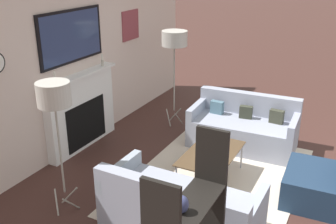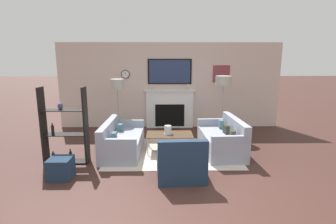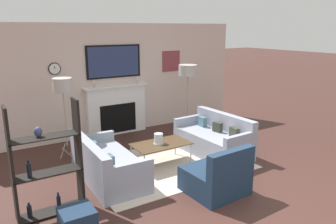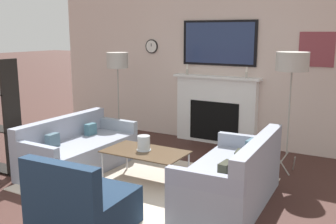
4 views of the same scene
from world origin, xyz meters
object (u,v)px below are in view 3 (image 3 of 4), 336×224
at_px(hurricane_candle, 159,139).
at_px(floor_lamp_left, 63,86).
at_px(floor_lamp_right, 188,71).
at_px(armchair, 217,178).
at_px(couch_left, 107,165).
at_px(shelf_unit, 46,164).
at_px(ottoman, 78,224).
at_px(coffee_table, 161,145).
at_px(couch_right, 214,140).

distance_m(hurricane_candle, floor_lamp_left, 2.14).
bearing_deg(floor_lamp_right, armchair, -116.34).
height_order(couch_left, floor_lamp_left, floor_lamp_left).
bearing_deg(floor_lamp_right, shelf_unit, -152.21).
distance_m(armchair, ottoman, 2.24).
bearing_deg(coffee_table, couch_right, -3.18).
xyz_separation_m(shelf_unit, ottoman, (0.17, -0.76, -0.56)).
height_order(couch_right, floor_lamp_left, floor_lamp_left).
bearing_deg(coffee_table, hurricane_candle, 146.85).
height_order(floor_lamp_left, floor_lamp_right, floor_lamp_right).
bearing_deg(armchair, coffee_table, 96.94).
relative_size(couch_right, coffee_table, 1.55).
relative_size(shelf_unit, ottoman, 3.96).
relative_size(hurricane_candle, shelf_unit, 0.12).
xyz_separation_m(floor_lamp_left, floor_lamp_right, (2.99, 0.00, 0.09)).
bearing_deg(floor_lamp_right, coffee_table, -139.31).
bearing_deg(floor_lamp_right, couch_right, -101.74).
height_order(couch_left, couch_right, couch_right).
relative_size(couch_left, couch_right, 1.04).
bearing_deg(couch_right, coffee_table, 176.82).
bearing_deg(floor_lamp_left, coffee_table, -42.93).
bearing_deg(armchair, couch_right, 51.75).
bearing_deg(armchair, shelf_unit, 161.89).
bearing_deg(hurricane_candle, coffee_table, -33.15).
bearing_deg(couch_left, armchair, -46.20).
bearing_deg(floor_lamp_left, ottoman, -102.87).
bearing_deg(shelf_unit, floor_lamp_right, 27.79).
xyz_separation_m(armchair, coffee_table, (-0.18, 1.45, 0.14)).
bearing_deg(shelf_unit, couch_right, 9.57).
xyz_separation_m(couch_right, hurricane_candle, (-1.30, 0.10, 0.22)).
xyz_separation_m(floor_lamp_left, shelf_unit, (-0.80, -2.00, -0.73)).
bearing_deg(floor_lamp_left, armchair, -59.91).
relative_size(coffee_table, hurricane_candle, 5.48).
bearing_deg(coffee_table, shelf_unit, -163.54).
relative_size(armchair, hurricane_candle, 4.55).
bearing_deg(ottoman, shelf_unit, 102.37).
xyz_separation_m(couch_left, coffee_table, (1.14, 0.07, 0.13)).
bearing_deg(couch_left, floor_lamp_left, 101.78).
xyz_separation_m(couch_right, shelf_unit, (-3.50, -0.59, 0.46)).
bearing_deg(armchair, hurricane_candle, 98.35).
xyz_separation_m(couch_right, floor_lamp_left, (-2.70, 1.41, 1.18)).
bearing_deg(hurricane_candle, floor_lamp_left, 136.82).
height_order(couch_right, hurricane_candle, couch_right).
relative_size(couch_right, shelf_unit, 1.04).
height_order(floor_lamp_left, shelf_unit, floor_lamp_left).
xyz_separation_m(armchair, ottoman, (-2.24, 0.03, -0.07)).
distance_m(couch_left, couch_right, 2.41).
height_order(hurricane_candle, floor_lamp_left, floor_lamp_left).
xyz_separation_m(armchair, shelf_unit, (-2.41, 0.79, 0.49)).
relative_size(hurricane_candle, floor_lamp_left, 0.12).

